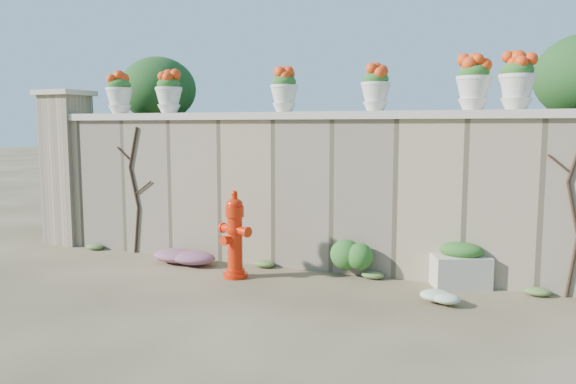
% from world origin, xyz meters
% --- Properties ---
extents(ground, '(80.00, 80.00, 0.00)m').
position_xyz_m(ground, '(0.00, 0.00, 0.00)').
color(ground, '#483C24').
rests_on(ground, ground).
extents(stone_wall, '(8.00, 0.40, 2.00)m').
position_xyz_m(stone_wall, '(0.00, 1.80, 1.00)').
color(stone_wall, gray).
rests_on(stone_wall, ground).
extents(wall_cap, '(8.10, 0.52, 0.10)m').
position_xyz_m(wall_cap, '(0.00, 1.80, 2.05)').
color(wall_cap, beige).
rests_on(wall_cap, stone_wall).
extents(gate_pillar, '(0.72, 0.72, 2.48)m').
position_xyz_m(gate_pillar, '(-4.15, 1.80, 1.26)').
color(gate_pillar, gray).
rests_on(gate_pillar, ground).
extents(raised_fill, '(9.00, 6.00, 2.00)m').
position_xyz_m(raised_fill, '(0.00, 5.00, 1.00)').
color(raised_fill, '#384C23').
rests_on(raised_fill, ground).
extents(back_shrub_left, '(1.30, 1.30, 1.10)m').
position_xyz_m(back_shrub_left, '(-3.20, 3.00, 2.55)').
color(back_shrub_left, '#143814').
rests_on(back_shrub_left, raised_fill).
extents(vine_left, '(0.60, 0.04, 1.91)m').
position_xyz_m(vine_left, '(-2.67, 1.58, 0.99)').
color(vine_left, black).
rests_on(vine_left, ground).
extents(vine_right, '(0.60, 0.04, 1.91)m').
position_xyz_m(vine_right, '(3.23, 1.58, 0.99)').
color(vine_right, black).
rests_on(vine_right, ground).
extents(fire_hydrant, '(0.48, 0.34, 1.10)m').
position_xyz_m(fire_hydrant, '(-0.64, 0.91, 0.56)').
color(fire_hydrant, red).
rests_on(fire_hydrant, ground).
extents(planter_box, '(0.75, 0.61, 0.54)m').
position_xyz_m(planter_box, '(2.05, 1.55, 0.25)').
color(planter_box, beige).
rests_on(planter_box, ground).
extents(green_shrub, '(0.67, 0.60, 0.63)m').
position_xyz_m(green_shrub, '(0.75, 1.54, 0.32)').
color(green_shrub, '#1E5119').
rests_on(green_shrub, ground).
extents(magenta_clump, '(0.91, 0.61, 0.24)m').
position_xyz_m(magenta_clump, '(-1.59, 1.16, 0.12)').
color(magenta_clump, '#B12388').
rests_on(magenta_clump, ground).
extents(white_flowers, '(0.52, 0.42, 0.19)m').
position_xyz_m(white_flowers, '(1.95, 0.77, 0.09)').
color(white_flowers, white).
rests_on(white_flowers, ground).
extents(urn_pot_0, '(0.41, 0.41, 0.64)m').
position_xyz_m(urn_pot_0, '(-3.07, 1.80, 2.41)').
color(urn_pot_0, beige).
rests_on(urn_pot_0, wall_cap).
extents(urn_pot_1, '(0.39, 0.39, 0.61)m').
position_xyz_m(urn_pot_1, '(-2.18, 1.80, 2.40)').
color(urn_pot_1, beige).
rests_on(urn_pot_1, wall_cap).
extents(urn_pot_2, '(0.37, 0.37, 0.59)m').
position_xyz_m(urn_pot_2, '(-0.33, 1.80, 2.39)').
color(urn_pot_2, beige).
rests_on(urn_pot_2, wall_cap).
extents(urn_pot_3, '(0.37, 0.37, 0.59)m').
position_xyz_m(urn_pot_3, '(0.92, 1.80, 2.39)').
color(urn_pot_3, beige).
rests_on(urn_pot_3, wall_cap).
extents(urn_pot_4, '(0.41, 0.41, 0.64)m').
position_xyz_m(urn_pot_4, '(2.10, 1.80, 2.42)').
color(urn_pot_4, beige).
rests_on(urn_pot_4, wall_cap).
extents(urn_pot_5, '(0.42, 0.42, 0.65)m').
position_xyz_m(urn_pot_5, '(2.58, 1.80, 2.42)').
color(urn_pot_5, beige).
rests_on(urn_pot_5, wall_cap).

